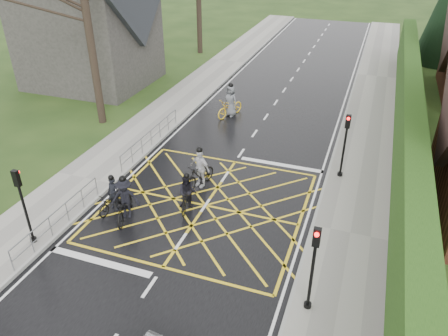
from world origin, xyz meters
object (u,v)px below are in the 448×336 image
Objects in this scene: cyclist_rear at (113,199)px; cyclist_lead at (230,105)px; cyclist_back at (187,195)px; cyclist_front at (200,172)px; cyclist_mid at (125,203)px.

cyclist_lead is (1.36, 10.98, 0.19)m from cyclist_rear.
cyclist_back is 0.86× the size of cyclist_front.
cyclist_lead is at bearing 70.37° from cyclist_mid.
cyclist_back is at bearing 17.76° from cyclist_mid.
cyclist_mid is at bearing -71.36° from cyclist_lead.
cyclist_front is at bearing 42.65° from cyclist_mid.
cyclist_mid is (-2.08, -1.42, 0.07)m from cyclist_back.
cyclist_mid is at bearing -156.26° from cyclist_back.
cyclist_rear is 1.01× the size of cyclist_back.
cyclist_lead is at bearing 91.14° from cyclist_rear.
cyclist_back is 2.52m from cyclist_mid.
cyclist_front is at bearing -59.08° from cyclist_lead.
cyclist_back is at bearing 29.80° from cyclist_rear.
cyclist_front reaches higher than cyclist_mid.
cyclist_rear is at bearing 142.06° from cyclist_mid.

